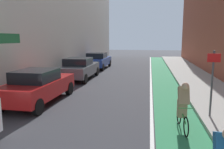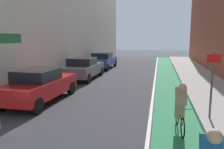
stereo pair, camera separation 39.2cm
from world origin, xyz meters
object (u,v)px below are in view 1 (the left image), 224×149
object	(u,v)px
parked_sedan_red	(38,86)
street_sign_post	(212,77)
cyclist_mid	(183,105)
parked_sedan_blue	(97,60)
parked_sedan_gray	(79,68)

from	to	relation	value
parked_sedan_red	street_sign_post	size ratio (longest dim) A/B	1.87
cyclist_mid	parked_sedan_red	bearing A→B (deg)	160.79
parked_sedan_red	cyclist_mid	distance (m)	6.36
cyclist_mid	street_sign_post	size ratio (longest dim) A/B	0.70
parked_sedan_blue	street_sign_post	bearing A→B (deg)	-61.01
parked_sedan_red	cyclist_mid	size ratio (longest dim) A/B	2.65
street_sign_post	parked_sedan_blue	bearing A→B (deg)	118.99
parked_sedan_gray	cyclist_mid	world-z (taller)	cyclist_mid
parked_sedan_gray	parked_sedan_blue	world-z (taller)	same
parked_sedan_red	parked_sedan_gray	distance (m)	6.06
parked_sedan_gray	parked_sedan_blue	size ratio (longest dim) A/B	0.98
street_sign_post	parked_sedan_gray	bearing A→B (deg)	135.14
cyclist_mid	parked_sedan_gray	bearing A→B (deg)	126.39
parked_sedan_gray	street_sign_post	bearing A→B (deg)	-44.86
parked_sedan_red	parked_sedan_gray	bearing A→B (deg)	89.99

